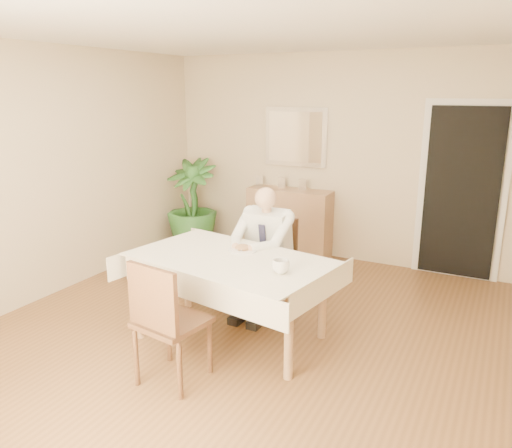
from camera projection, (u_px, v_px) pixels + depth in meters
The scene contains 17 objects.
room at pixel (237, 193), 4.18m from camera, with size 5.00×5.02×2.60m.
doorway at pixel (461, 193), 5.69m from camera, with size 0.96×0.07×2.10m.
mirror at pixel (295, 137), 6.47m from camera, with size 0.86×0.04×0.76m.
dining_table at pixel (230, 267), 4.29m from camera, with size 1.88×1.30×0.75m.
chair_far at pixel (274, 256), 5.09m from camera, with size 0.44×0.44×0.89m.
chair_near at pixel (164, 317), 3.61m from camera, with size 0.52×0.52×0.97m.
seated_man at pixel (261, 246), 4.79m from camera, with size 0.48×0.72×1.24m.
plate at pixel (243, 250), 4.44m from camera, with size 0.26×0.26×0.02m, color white.
food at pixel (243, 248), 4.44m from camera, with size 0.14×0.14×0.06m, color brown.
knife at pixel (243, 251), 4.37m from camera, with size 0.01×0.01×0.13m, color silver.
fork at pixel (236, 249), 4.41m from camera, with size 0.01×0.01×0.13m, color silver.
coffee_mug at pixel (281, 266), 3.90m from camera, with size 0.14×0.14×0.11m, color white.
sideboard at pixel (289, 222), 6.63m from camera, with size 1.11×0.38×0.88m, color #9F724A.
photo_frame_left at pixel (259, 181), 6.74m from camera, with size 0.10×0.02×0.14m, color silver.
photo_frame_center at pixel (282, 182), 6.61m from camera, with size 0.10×0.02×0.14m, color silver.
photo_frame_right at pixel (303, 185), 6.46m from camera, with size 0.10×0.02×0.14m, color silver.
potted_palm at pixel (192, 204), 6.90m from camera, with size 0.69×0.69×1.24m, color #204D1B.
Camera 1 is at (2.03, -3.58, 2.14)m, focal length 35.00 mm.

